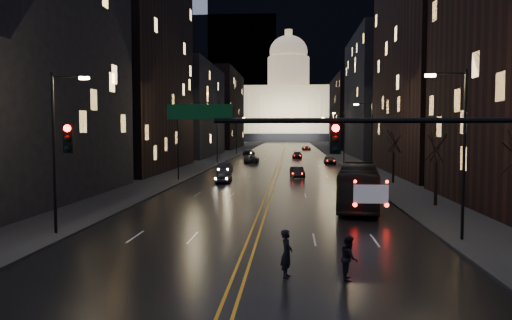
% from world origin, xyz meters
% --- Properties ---
extents(ground, '(900.00, 900.00, 0.00)m').
position_xyz_m(ground, '(0.00, 0.00, 0.00)').
color(ground, black).
rests_on(ground, ground).
extents(road, '(20.00, 320.00, 0.02)m').
position_xyz_m(road, '(0.00, 130.00, 0.01)').
color(road, black).
rests_on(road, ground).
extents(sidewalk_left, '(8.00, 320.00, 0.16)m').
position_xyz_m(sidewalk_left, '(-14.00, 130.00, 0.08)').
color(sidewalk_left, black).
rests_on(sidewalk_left, ground).
extents(sidewalk_right, '(8.00, 320.00, 0.16)m').
position_xyz_m(sidewalk_right, '(14.00, 130.00, 0.08)').
color(sidewalk_right, black).
rests_on(sidewalk_right, ground).
extents(center_line, '(0.62, 320.00, 0.01)m').
position_xyz_m(center_line, '(0.00, 130.00, 0.03)').
color(center_line, orange).
rests_on(center_line, road).
extents(building_left_near, '(12.00, 28.00, 22.00)m').
position_xyz_m(building_left_near, '(-21.00, 22.00, 11.00)').
color(building_left_near, black).
rests_on(building_left_near, ground).
extents(building_left_mid, '(12.00, 30.00, 28.00)m').
position_xyz_m(building_left_mid, '(-21.00, 54.00, 14.00)').
color(building_left_mid, black).
rests_on(building_left_mid, ground).
extents(building_left_far, '(12.00, 34.00, 20.00)m').
position_xyz_m(building_left_far, '(-21.00, 92.00, 10.00)').
color(building_left_far, black).
rests_on(building_left_far, ground).
extents(building_left_dist, '(12.00, 40.00, 24.00)m').
position_xyz_m(building_left_dist, '(-21.00, 140.00, 12.00)').
color(building_left_dist, black).
rests_on(building_left_dist, ground).
extents(building_right_tall, '(12.00, 30.00, 38.00)m').
position_xyz_m(building_right_tall, '(21.00, 50.00, 19.00)').
color(building_right_tall, black).
rests_on(building_right_tall, ground).
extents(building_right_mid, '(12.00, 34.00, 26.00)m').
position_xyz_m(building_right_mid, '(21.00, 92.00, 13.00)').
color(building_right_mid, black).
rests_on(building_right_mid, ground).
extents(building_right_dist, '(12.00, 40.00, 22.00)m').
position_xyz_m(building_right_dist, '(21.00, 140.00, 11.00)').
color(building_right_dist, black).
rests_on(building_right_dist, ground).
extents(mountain_ridge, '(520.00, 60.00, 130.00)m').
position_xyz_m(mountain_ridge, '(40.00, 380.00, 65.00)').
color(mountain_ridge, black).
rests_on(mountain_ridge, ground).
extents(capitol, '(90.00, 50.00, 58.50)m').
position_xyz_m(capitol, '(0.00, 250.00, 17.15)').
color(capitol, black).
rests_on(capitol, ground).
extents(traffic_signal, '(17.29, 0.45, 7.00)m').
position_xyz_m(traffic_signal, '(5.91, -0.00, 5.10)').
color(traffic_signal, black).
rests_on(traffic_signal, ground).
extents(streetlamp_right_near, '(2.13, 0.25, 9.00)m').
position_xyz_m(streetlamp_right_near, '(10.81, 10.00, 5.08)').
color(streetlamp_right_near, black).
rests_on(streetlamp_right_near, ground).
extents(streetlamp_left_near, '(2.13, 0.25, 9.00)m').
position_xyz_m(streetlamp_left_near, '(-10.81, 10.00, 5.08)').
color(streetlamp_left_near, black).
rests_on(streetlamp_left_near, ground).
extents(streetlamp_right_mid, '(2.13, 0.25, 9.00)m').
position_xyz_m(streetlamp_right_mid, '(10.81, 40.00, 5.08)').
color(streetlamp_right_mid, black).
rests_on(streetlamp_right_mid, ground).
extents(streetlamp_left_mid, '(2.13, 0.25, 9.00)m').
position_xyz_m(streetlamp_left_mid, '(-10.81, 40.00, 5.08)').
color(streetlamp_left_mid, black).
rests_on(streetlamp_left_mid, ground).
extents(streetlamp_right_far, '(2.13, 0.25, 9.00)m').
position_xyz_m(streetlamp_right_far, '(10.81, 70.00, 5.08)').
color(streetlamp_right_far, black).
rests_on(streetlamp_right_far, ground).
extents(streetlamp_left_far, '(2.13, 0.25, 9.00)m').
position_xyz_m(streetlamp_left_far, '(-10.81, 70.00, 5.08)').
color(streetlamp_left_far, black).
rests_on(streetlamp_left_far, ground).
extents(streetlamp_right_dist, '(2.13, 0.25, 9.00)m').
position_xyz_m(streetlamp_right_dist, '(10.81, 100.00, 5.08)').
color(streetlamp_right_dist, black).
rests_on(streetlamp_right_dist, ground).
extents(streetlamp_left_dist, '(2.13, 0.25, 9.00)m').
position_xyz_m(streetlamp_left_dist, '(-10.81, 100.00, 5.08)').
color(streetlamp_left_dist, black).
rests_on(streetlamp_left_dist, ground).
extents(tree_right_mid, '(2.40, 2.40, 6.65)m').
position_xyz_m(tree_right_mid, '(13.00, 22.00, 4.53)').
color(tree_right_mid, black).
rests_on(tree_right_mid, ground).
extents(tree_right_far, '(2.40, 2.40, 6.65)m').
position_xyz_m(tree_right_far, '(13.00, 38.00, 4.53)').
color(tree_right_far, black).
rests_on(tree_right_far, ground).
extents(bus, '(4.33, 12.13, 3.30)m').
position_xyz_m(bus, '(7.12, 21.45, 1.65)').
color(bus, black).
rests_on(bus, ground).
extents(oncoming_car_a, '(1.90, 4.26, 1.42)m').
position_xyz_m(oncoming_car_a, '(-5.43, 37.89, 0.71)').
color(oncoming_car_a, black).
rests_on(oncoming_car_a, ground).
extents(oncoming_car_b, '(1.62, 4.35, 1.42)m').
position_xyz_m(oncoming_car_b, '(-6.92, 50.04, 0.71)').
color(oncoming_car_b, black).
rests_on(oncoming_car_b, ground).
extents(oncoming_car_c, '(2.44, 5.09, 1.40)m').
position_xyz_m(oncoming_car_c, '(-4.99, 70.96, 0.70)').
color(oncoming_car_c, black).
rests_on(oncoming_car_c, ground).
extents(oncoming_car_d, '(2.64, 5.29, 1.48)m').
position_xyz_m(oncoming_car_d, '(-7.71, 95.87, 0.74)').
color(oncoming_car_d, black).
rests_on(oncoming_car_d, ground).
extents(receding_car_a, '(1.92, 4.30, 1.37)m').
position_xyz_m(receding_car_a, '(2.73, 44.14, 0.69)').
color(receding_car_a, black).
rests_on(receding_car_a, ground).
extents(receding_car_b, '(1.99, 4.60, 1.55)m').
position_xyz_m(receding_car_b, '(8.50, 68.58, 0.77)').
color(receding_car_b, black).
rests_on(receding_car_b, ground).
extents(receding_car_c, '(2.12, 4.86, 1.39)m').
position_xyz_m(receding_car_c, '(3.14, 84.63, 0.69)').
color(receding_car_c, black).
rests_on(receding_car_c, ground).
extents(receding_car_d, '(2.58, 4.73, 1.26)m').
position_xyz_m(receding_car_d, '(6.16, 126.89, 0.63)').
color(receding_car_d, black).
rests_on(receding_car_d, ground).
extents(pedestrian_a, '(0.58, 0.77, 1.94)m').
position_xyz_m(pedestrian_a, '(1.89, 3.05, 0.97)').
color(pedestrian_a, black).
rests_on(pedestrian_a, ground).
extents(pedestrian_b, '(0.53, 0.88, 1.74)m').
position_xyz_m(pedestrian_b, '(4.35, 2.95, 0.87)').
color(pedestrian_b, black).
rests_on(pedestrian_b, ground).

